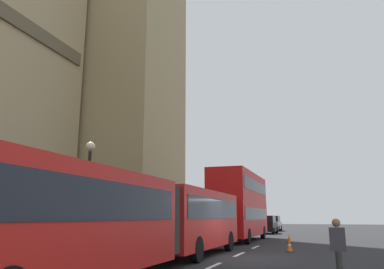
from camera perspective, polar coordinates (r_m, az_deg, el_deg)
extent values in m
plane|color=#262628|center=(17.39, 6.18, -18.00)|extent=(160.00, 160.00, 0.00)
cube|color=silver|center=(14.28, 3.12, -19.29)|extent=(2.20, 0.16, 0.01)
cube|color=silver|center=(18.72, 7.15, -17.55)|extent=(2.20, 0.16, 0.01)
cube|color=silver|center=(23.22, 9.58, -16.45)|extent=(2.20, 0.16, 0.01)
cube|color=tan|center=(46.76, -9.97, 19.37)|extent=(10.84, 10.84, 52.33)
cube|color=red|center=(18.04, -0.17, -12.61)|extent=(8.66, 2.50, 2.50)
cube|color=#1E232D|center=(18.04, -0.17, -11.18)|extent=(7.97, 2.54, 0.90)
cube|color=red|center=(9.52, -19.75, -12.16)|extent=(8.66, 2.50, 2.50)
cube|color=#1E232D|center=(9.53, -19.55, -9.46)|extent=(7.97, 2.54, 0.90)
cylinder|color=#2D2D2D|center=(13.61, -6.92, -12.62)|extent=(2.38, 2.38, 2.25)
cylinder|color=black|center=(20.42, 5.57, -15.75)|extent=(1.00, 0.30, 1.00)
cylinder|color=black|center=(15.27, 0.67, -16.98)|extent=(1.00, 0.30, 1.00)
cube|color=red|center=(29.01, 7.34, -12.50)|extent=(10.29, 2.50, 2.40)
cube|color=black|center=(29.01, 7.32, -11.81)|extent=(9.26, 2.54, 0.84)
cube|color=red|center=(29.09, 7.22, -8.07)|extent=(10.09, 2.50, 2.10)
cube|color=black|center=(29.10, 7.22, -7.87)|extent=(9.26, 2.54, 0.84)
cylinder|color=black|center=(32.08, 10.66, -14.34)|extent=(1.00, 0.30, 1.00)
cylinder|color=black|center=(25.59, 8.42, -14.97)|extent=(1.00, 0.30, 1.00)
cube|color=black|center=(41.59, 11.26, -13.53)|extent=(4.40, 1.80, 0.90)
cube|color=black|center=(41.38, 11.17, -12.43)|extent=(2.46, 1.66, 0.70)
cylinder|color=black|center=(42.90, 12.65, -13.94)|extent=(0.64, 0.30, 0.64)
cylinder|color=black|center=(40.10, 12.18, -14.09)|extent=(0.64, 0.30, 0.64)
cube|color=#B7B7BC|center=(49.58, 12.12, -13.26)|extent=(4.40, 1.80, 0.90)
cube|color=black|center=(49.37, 12.05, -12.34)|extent=(2.46, 1.66, 0.70)
cylinder|color=black|center=(50.89, 13.27, -13.61)|extent=(0.64, 0.30, 0.64)
cylinder|color=black|center=(48.09, 12.91, -13.72)|extent=(0.64, 0.30, 0.64)
cube|color=black|center=(20.53, 14.57, -16.77)|extent=(0.36, 0.36, 0.03)
cone|color=orange|center=(20.51, 14.52, -15.96)|extent=(0.28, 0.28, 0.55)
cylinder|color=white|center=(20.50, 14.52, -15.88)|extent=(0.17, 0.17, 0.08)
cube|color=black|center=(28.08, 14.53, -15.47)|extent=(0.36, 0.36, 0.03)
cone|color=orange|center=(28.07, 14.50, -14.88)|extent=(0.28, 0.28, 0.55)
cylinder|color=white|center=(28.07, 14.50, -14.82)|extent=(0.17, 0.17, 0.08)
cylinder|color=black|center=(18.54, -15.97, -16.79)|extent=(0.32, 0.32, 0.30)
cylinder|color=black|center=(18.48, -15.56, -9.84)|extent=(0.16, 0.16, 4.80)
sphere|color=beige|center=(18.77, -15.09, -1.74)|extent=(0.44, 0.44, 0.44)
cylinder|color=#333333|center=(10.99, 21.45, -18.36)|extent=(0.16, 0.16, 0.86)
cylinder|color=#333333|center=(11.18, 21.42, -18.24)|extent=(0.16, 0.16, 0.86)
cube|color=#3F3F47|center=(11.02, 21.13, -14.54)|extent=(0.24, 0.40, 0.60)
sphere|color=#936B4C|center=(11.01, 20.95, -12.36)|extent=(0.22, 0.22, 0.22)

